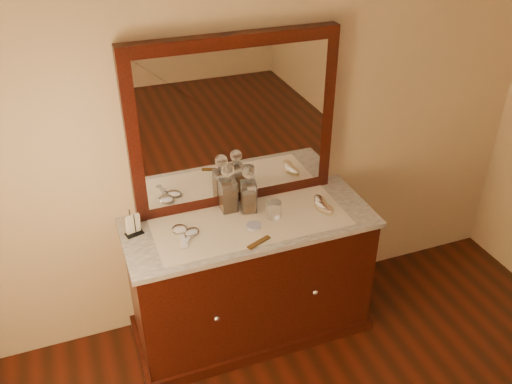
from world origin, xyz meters
TOP-DOWN VIEW (x-y plane):
  - dresser_cabinet at (0.00, 1.96)m, footprint 1.40×0.55m
  - dresser_plinth at (0.00, 1.96)m, footprint 1.46×0.59m
  - knob_left at (-0.30, 1.67)m, footprint 0.04×0.04m
  - knob_right at (0.30, 1.67)m, footprint 0.04×0.04m
  - marble_top at (0.00, 1.96)m, footprint 1.44×0.59m
  - mirror_frame at (0.00, 2.20)m, footprint 1.20×0.08m
  - mirror_glass at (0.00, 2.17)m, footprint 1.06×0.01m
  - lace_runner at (0.00, 1.94)m, footprint 1.10×0.45m
  - pin_dish at (-0.00, 1.89)m, footprint 0.09×0.09m
  - comb at (-0.03, 1.74)m, footprint 0.15×0.08m
  - napkin_rack at (-0.64, 2.06)m, footprint 0.11×0.08m
  - decanter_left at (-0.08, 2.10)m, footprint 0.09×0.09m
  - decanter_right at (0.03, 2.05)m, footprint 0.10×0.10m
  - brush_near at (0.44, 1.90)m, footprint 0.11×0.17m
  - brush_far at (0.44, 1.95)m, footprint 0.08×0.16m
  - hand_mirror_outer at (-0.40, 1.97)m, footprint 0.09×0.23m
  - hand_mirror_inner at (-0.35, 1.93)m, footprint 0.15×0.19m
  - tumblers at (0.14, 1.94)m, footprint 0.09×0.09m

SIDE VIEW (x-z plane):
  - dresser_plinth at x=0.00m, z-range 0.00..0.08m
  - dresser_cabinet at x=0.00m, z-range 0.00..0.82m
  - knob_left at x=-0.30m, z-range 0.43..0.47m
  - knob_right at x=0.30m, z-range 0.43..0.47m
  - marble_top at x=0.00m, z-range 0.82..0.85m
  - lace_runner at x=0.00m, z-range 0.85..0.85m
  - comb at x=-0.03m, z-range 0.85..0.86m
  - pin_dish at x=0.00m, z-range 0.85..0.87m
  - hand_mirror_inner at x=-0.35m, z-range 0.85..0.87m
  - hand_mirror_outer at x=-0.40m, z-range 0.85..0.87m
  - brush_far at x=0.44m, z-range 0.85..0.90m
  - brush_near at x=0.44m, z-range 0.85..0.90m
  - tumblers at x=0.14m, z-range 0.85..0.95m
  - napkin_rack at x=-0.64m, z-range 0.84..0.98m
  - decanter_right at x=0.03m, z-range 0.82..1.11m
  - decanter_left at x=-0.08m, z-range 0.82..1.12m
  - mirror_frame at x=0.00m, z-range 0.85..1.85m
  - mirror_glass at x=0.00m, z-range 0.92..1.78m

